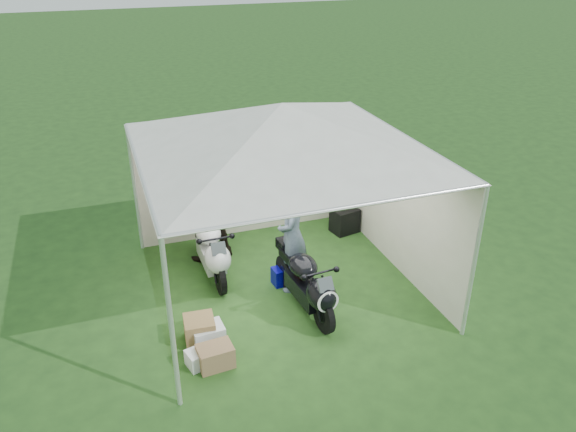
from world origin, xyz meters
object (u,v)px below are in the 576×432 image
person_blue_jacket (292,235)px  crate_1 (200,330)px  motorcycle_black (307,283)px  crate_0 (208,335)px  motorcycle_white (211,249)px  crate_2 (199,358)px  equipment_box (345,220)px  canopy_tent (282,132)px  paddock_stand (284,275)px  person_dark_jacket (203,207)px  crate_3 (215,356)px

person_blue_jacket → crate_1: 2.02m
motorcycle_black → crate_0: bearing=-176.0°
person_blue_jacket → crate_1: (-1.67, -0.85, -0.76)m
motorcycle_white → crate_1: bearing=-109.4°
motorcycle_black → crate_0: 1.62m
person_blue_jacket → crate_2: 2.37m
equipment_box → crate_1: equipment_box is taller
canopy_tent → crate_0: (-1.44, -1.04, -2.43)m
paddock_stand → crate_1: crate_1 is taller
person_blue_jacket → crate_2: bearing=-26.0°
motorcycle_white → person_blue_jacket: (1.13, -0.75, 0.44)m
paddock_stand → person_dark_jacket: bearing=129.6°
crate_1 → crate_3: bearing=-80.8°
person_blue_jacket → crate_0: bearing=-32.2°
equipment_box → crate_1: bearing=-144.8°
motorcycle_black → paddock_stand: (-0.08, 0.82, -0.35)m
canopy_tent → crate_1: bearing=-148.3°
canopy_tent → crate_3: 3.20m
crate_3 → motorcycle_black: bearing=25.1°
crate_2 → crate_0: bearing=62.9°
person_dark_jacket → crate_1: 2.41m
motorcycle_white → motorcycle_black: motorcycle_white is taller
motorcycle_black → person_blue_jacket: person_blue_jacket is taller
motorcycle_white → crate_1: (-0.53, -1.60, -0.32)m
crate_0 → person_dark_jacket: bearing=78.5°
crate_1 → motorcycle_white: bearing=71.6°
person_blue_jacket → crate_3: person_blue_jacket is taller
canopy_tent → crate_1: 2.99m
equipment_box → crate_3: equipment_box is taller
canopy_tent → crate_3: size_ratio=12.42×
canopy_tent → person_dark_jacket: (-0.97, 1.26, -1.60)m
crate_1 → motorcycle_black: bearing=5.7°
paddock_stand → crate_2: (-1.68, -1.47, -0.03)m
crate_0 → crate_3: size_ratio=0.94×
crate_0 → crate_3: bearing=-90.5°
motorcycle_black → crate_3: motorcycle_black is taller
paddock_stand → person_blue_jacket: 0.81m
paddock_stand → crate_0: same height
motorcycle_black → person_blue_jacket: 0.82m
canopy_tent → person_dark_jacket: size_ratio=2.91×
crate_3 → person_dark_jacket: bearing=80.4°
motorcycle_black → crate_1: motorcycle_black is taller
paddock_stand → equipment_box: size_ratio=0.81×
paddock_stand → person_blue_jacket: bearing=-55.5°
crate_1 → canopy_tent: bearing=31.7°
equipment_box → paddock_stand: bearing=-142.0°
crate_1 → crate_0: bearing=-43.5°
paddock_stand → crate_3: 2.15m
motorcycle_white → crate_0: (-0.44, -1.69, -0.36)m
person_dark_jacket → crate_0: size_ratio=4.55×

